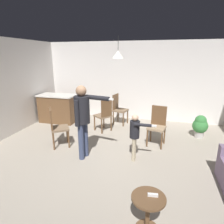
% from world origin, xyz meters
% --- Properties ---
extents(ground, '(7.68, 7.68, 0.00)m').
position_xyz_m(ground, '(0.00, 0.00, 0.00)').
color(ground, '#9E9384').
extents(wall_back, '(6.40, 0.10, 2.70)m').
position_xyz_m(wall_back, '(0.00, 3.20, 1.35)').
color(wall_back, silver).
rests_on(wall_back, ground).
extents(kitchen_counter, '(1.26, 0.66, 0.95)m').
position_xyz_m(kitchen_counter, '(-2.45, 2.11, 0.48)').
color(kitchen_counter, brown).
rests_on(kitchen_counter, ground).
extents(side_table_by_couch, '(0.44, 0.44, 0.52)m').
position_xyz_m(side_table_by_couch, '(0.94, -1.55, 0.33)').
color(side_table_by_couch, brown).
rests_on(side_table_by_couch, ground).
extents(person_adult, '(0.84, 0.47, 1.64)m').
position_xyz_m(person_adult, '(-0.61, 0.03, 1.02)').
color(person_adult, '#384260').
rests_on(person_adult, ground).
extents(person_child, '(0.55, 0.30, 1.05)m').
position_xyz_m(person_child, '(0.50, 0.21, 0.65)').
color(person_child, tan).
rests_on(person_child, ground).
extents(dining_chair_by_counter, '(0.49, 0.49, 1.00)m').
position_xyz_m(dining_chair_by_counter, '(0.93, 1.16, 0.55)').
color(dining_chair_by_counter, brown).
rests_on(dining_chair_by_counter, ground).
extents(dining_chair_near_wall, '(0.58, 0.58, 1.00)m').
position_xyz_m(dining_chair_near_wall, '(-1.48, 0.38, 0.55)').
color(dining_chair_near_wall, brown).
rests_on(dining_chair_near_wall, ground).
extents(dining_chair_centre_back, '(0.58, 0.58, 1.00)m').
position_xyz_m(dining_chair_centre_back, '(-0.64, 1.66, 0.55)').
color(dining_chair_centre_back, brown).
rests_on(dining_chair_centre_back, ground).
extents(dining_chair_spare, '(0.50, 0.50, 1.00)m').
position_xyz_m(dining_chair_spare, '(-0.39, 2.45, 0.55)').
color(dining_chair_spare, brown).
rests_on(dining_chair_spare, ground).
extents(potted_plant_corner, '(0.42, 0.42, 0.64)m').
position_xyz_m(potted_plant_corner, '(2.08, 1.93, 0.35)').
color(potted_plant_corner, '#B7B2AD').
rests_on(potted_plant_corner, ground).
extents(spare_remote_on_table, '(0.13, 0.05, 0.04)m').
position_xyz_m(spare_remote_on_table, '(0.98, -1.52, 0.54)').
color(spare_remote_on_table, white).
rests_on(spare_remote_on_table, side_table_by_couch).
extents(ceiling_light_pendant, '(0.32, 0.32, 0.55)m').
position_xyz_m(ceiling_light_pendant, '(-0.17, 1.39, 2.25)').
color(ceiling_light_pendant, silver).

